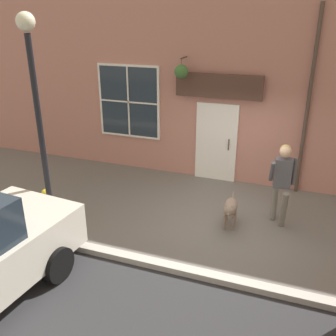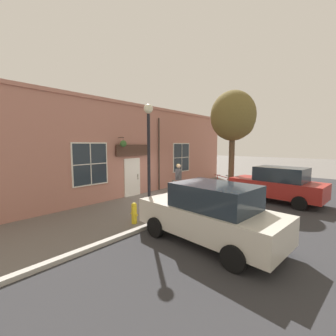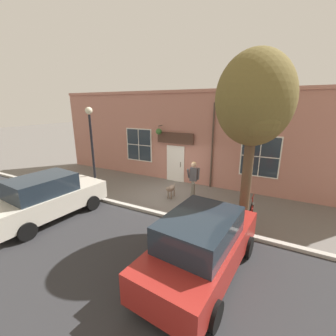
{
  "view_description": "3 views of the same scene",
  "coord_description": "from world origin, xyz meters",
  "px_view_note": "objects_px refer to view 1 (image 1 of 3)",
  "views": [
    {
      "loc": [
        7.12,
        1.34,
        4.22
      ],
      "look_at": [
        -0.4,
        -1.42,
        0.9
      ],
      "focal_mm": 40.0,
      "sensor_mm": 36.0,
      "label": 1
    },
    {
      "loc": [
        7.41,
        -8.77,
        2.86
      ],
      "look_at": [
        -0.96,
        0.95,
        1.51
      ],
      "focal_mm": 24.0,
      "sensor_mm": 36.0,
      "label": 2
    },
    {
      "loc": [
        9.2,
        4.76,
        4.36
      ],
      "look_at": [
        -0.67,
        -0.41,
        1.2
      ],
      "focal_mm": 24.0,
      "sensor_mm": 36.0,
      "label": 3
    }
  ],
  "objects_px": {
    "pedestrian_walking": "(282,177)",
    "street_lamp": "(36,97)",
    "fire_hydrant": "(47,205)",
    "dog_on_leash": "(230,208)"
  },
  "relations": [
    {
      "from": "street_lamp",
      "to": "fire_hydrant",
      "type": "relative_size",
      "value": 5.53
    },
    {
      "from": "pedestrian_walking",
      "to": "street_lamp",
      "type": "bearing_deg",
      "value": -64.86
    },
    {
      "from": "street_lamp",
      "to": "dog_on_leash",
      "type": "bearing_deg",
      "value": 113.88
    },
    {
      "from": "fire_hydrant",
      "to": "dog_on_leash",
      "type": "bearing_deg",
      "value": 106.45
    },
    {
      "from": "pedestrian_walking",
      "to": "fire_hydrant",
      "type": "bearing_deg",
      "value": -70.75
    },
    {
      "from": "dog_on_leash",
      "to": "fire_hydrant",
      "type": "bearing_deg",
      "value": -73.55
    },
    {
      "from": "pedestrian_walking",
      "to": "street_lamp",
      "type": "xyz_separation_m",
      "value": [
        2.02,
        -4.3,
        1.74
      ]
    },
    {
      "from": "fire_hydrant",
      "to": "pedestrian_walking",
      "type": "bearing_deg",
      "value": 109.25
    },
    {
      "from": "pedestrian_walking",
      "to": "fire_hydrant",
      "type": "relative_size",
      "value": 2.33
    },
    {
      "from": "dog_on_leash",
      "to": "street_lamp",
      "type": "xyz_separation_m",
      "value": [
        1.49,
        -3.37,
        2.38
      ]
    }
  ]
}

